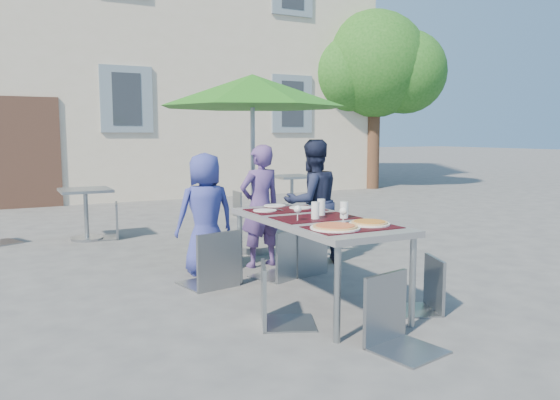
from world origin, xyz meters
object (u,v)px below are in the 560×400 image
pizza_near_right (369,223)px  chair_1 (283,224)px  chair_5 (398,268)px  bg_chair_r_0 (109,199)px  bg_chair_r_1 (306,183)px  child_2 (312,202)px  dining_table (315,224)px  cafe_table_0 (86,206)px  bg_chair_l_1 (242,189)px  chair_2 (307,225)px  cafe_table_1 (292,189)px  chair_4 (425,253)px  chair_3 (276,257)px  chair_0 (212,224)px  pizza_near_left (335,227)px  child_0 (205,214)px  patio_umbrella (252,93)px  child_1 (260,206)px

pizza_near_right → chair_1: chair_1 is taller
chair_5 → bg_chair_r_0: bearing=101.5°
bg_chair_r_1 → child_2: bearing=-119.3°
dining_table → cafe_table_0: dining_table is taller
child_2 → bg_chair_l_1: child_2 is taller
chair_2 → cafe_table_1: 4.06m
chair_4 → cafe_table_0: size_ratio=1.19×
cafe_table_0 → bg_chair_l_1: bearing=19.6°
child_2 → chair_1: (-0.60, -0.44, -0.14)m
cafe_table_0 → dining_table: bearing=-70.9°
chair_3 → cafe_table_1: size_ratio=1.24×
child_2 → bg_chair_r_0: child_2 is taller
chair_0 → chair_1: 0.75m
pizza_near_left → bg_chair_l_1: 5.69m
child_0 → chair_4: child_0 is taller
chair_2 → cafe_table_1: bearing=63.5°
child_0 → bg_chair_l_1: (1.93, 3.49, -0.14)m
patio_umbrella → cafe_table_1: bearing=52.1°
child_0 → pizza_near_left: bearing=99.2°
child_0 → patio_umbrella: size_ratio=0.56×
pizza_near_right → bg_chair_r_1: bg_chair_r_1 is taller
chair_2 → child_1: bearing=117.6°
child_1 → chair_1: bearing=82.4°
chair_3 → child_2: bearing=51.6°
child_0 → cafe_table_0: 2.65m
chair_1 → bg_chair_r_0: bearing=110.8°
pizza_near_right → chair_3: 0.80m
chair_4 → bg_chair_r_0: (-1.73, 4.51, 0.06)m
chair_4 → bg_chair_r_1: size_ratio=0.91×
child_0 → bg_chair_r_0: child_0 is taller
chair_1 → chair_3: chair_1 is taller
bg_chair_l_1 → chair_2: bearing=-104.1°
pizza_near_left → chair_1: 1.43m
dining_table → chair_1: (0.12, 0.83, -0.13)m
child_0 → cafe_table_1: 4.14m
pizza_near_right → cafe_table_1: size_ratio=0.44×
child_1 → chair_5: bearing=80.7°
chair_1 → chair_3: size_ratio=1.05×
bg_chair_r_0 → cafe_table_1: (3.28, 0.62, -0.06)m
child_2 → child_1: bearing=-13.5°
child_0 → child_2: child_2 is taller
chair_4 → bg_chair_r_0: bearing=111.0°
pizza_near_left → child_1: (0.31, 1.97, -0.09)m
pizza_near_left → child_2: bearing=64.1°
chair_0 → cafe_table_0: (-0.73, 3.04, -0.14)m
pizza_near_left → chair_1: (0.28, 1.39, -0.21)m
child_1 → child_2: 0.60m
chair_0 → cafe_table_1: (2.86, 3.65, -0.12)m
chair_0 → chair_1: (0.75, -0.03, -0.06)m
chair_0 → dining_table: bearing=-54.2°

